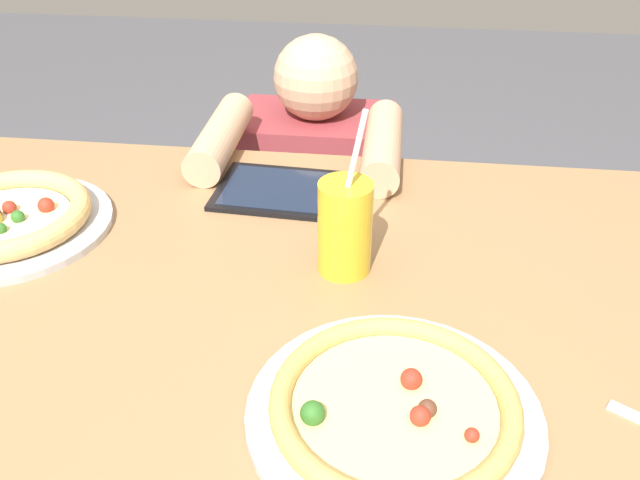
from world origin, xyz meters
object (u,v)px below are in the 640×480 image
(pizza_near, at_px, (394,407))
(tablet, at_px, (286,191))
(pizza_far, at_px, (7,218))
(diner_seated, at_px, (316,236))
(drink_cup_colored, at_px, (345,227))

(pizza_near, height_order, tablet, pizza_near)
(pizza_far, height_order, diner_seated, diner_seated)
(pizza_near, relative_size, drink_cup_colored, 1.34)
(diner_seated, bearing_deg, drink_cup_colored, -78.59)
(tablet, height_order, diner_seated, diner_seated)
(drink_cup_colored, distance_m, diner_seated, 0.70)
(pizza_far, xyz_separation_m, tablet, (0.42, 0.17, -0.02))
(pizza_near, xyz_separation_m, diner_seated, (-0.20, 0.85, -0.34))
(pizza_far, xyz_separation_m, diner_seated, (0.42, 0.53, -0.34))
(pizza_far, height_order, tablet, pizza_far)
(drink_cup_colored, xyz_separation_m, diner_seated, (-0.11, 0.57, -0.39))
(pizza_near, distance_m, diner_seated, 0.93)
(pizza_near, height_order, pizza_far, pizza_far)
(pizza_far, relative_size, tablet, 1.29)
(pizza_far, distance_m, tablet, 0.45)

